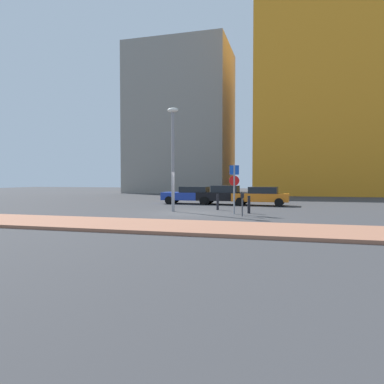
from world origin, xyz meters
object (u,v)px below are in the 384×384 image
(traffic_bollard_near, at_px, (249,205))
(traffic_bollard_mid, at_px, (218,202))
(parking_sign_post, at_px, (234,183))
(parked_car_blue, at_px, (191,195))
(parked_car_orange, at_px, (261,196))
(street_lamp, at_px, (173,150))
(parking_meter, at_px, (242,201))
(parked_car_black, at_px, (224,195))

(traffic_bollard_near, xyz_separation_m, traffic_bollard_mid, (-2.27, 1.85, 0.01))
(parking_sign_post, bearing_deg, parked_car_blue, 121.73)
(parked_car_orange, height_order, traffic_bollard_near, parked_car_orange)
(street_lamp, bearing_deg, parking_meter, -20.83)
(street_lamp, xyz_separation_m, traffic_bollard_mid, (2.53, 1.81, -3.35))
(parked_car_black, xyz_separation_m, street_lamp, (-2.00, -6.97, 3.09))
(traffic_bollard_mid, bearing_deg, parking_sign_post, -59.12)
(parked_car_black, distance_m, parked_car_orange, 3.05)
(parked_car_orange, height_order, traffic_bollard_mid, parked_car_orange)
(parked_car_orange, height_order, parking_meter, parked_car_orange)
(parked_car_blue, relative_size, traffic_bollard_near, 4.32)
(parked_car_black, height_order, parked_car_orange, parked_car_black)
(parking_sign_post, bearing_deg, street_lamp, 170.71)
(parked_car_black, xyz_separation_m, traffic_bollard_mid, (0.53, -5.15, -0.26))
(parking_sign_post, relative_size, traffic_bollard_near, 2.73)
(parking_sign_post, height_order, traffic_bollard_near, parking_sign_post)
(parked_car_blue, height_order, parking_sign_post, parking_sign_post)
(parking_meter, distance_m, traffic_bollard_near, 1.76)
(parking_sign_post, xyz_separation_m, traffic_bollard_near, (0.80, 0.62, -1.29))
(parked_car_orange, relative_size, traffic_bollard_mid, 4.11)
(parking_sign_post, bearing_deg, parking_meter, -60.71)
(parked_car_blue, xyz_separation_m, traffic_bollard_near, (5.59, -7.12, -0.23))
(parked_car_blue, distance_m, parked_car_orange, 5.83)
(traffic_bollard_mid, bearing_deg, parking_meter, -59.61)
(parked_car_orange, height_order, parking_sign_post, parking_sign_post)
(parking_meter, bearing_deg, parked_car_orange, 87.25)
(parked_car_black, distance_m, parking_sign_post, 7.95)
(parking_sign_post, height_order, traffic_bollard_mid, parking_sign_post)
(parked_car_orange, xyz_separation_m, parking_sign_post, (-1.02, -7.29, 1.06))
(parked_car_black, relative_size, parking_sign_post, 1.45)
(parking_meter, bearing_deg, parking_sign_post, 119.29)
(parked_car_blue, bearing_deg, parked_car_black, -2.51)
(parked_car_orange, bearing_deg, parked_car_blue, 175.52)
(traffic_bollard_near, bearing_deg, traffic_bollard_mid, 140.90)
(parked_car_blue, relative_size, parked_car_black, 1.09)
(parked_car_black, xyz_separation_m, parking_sign_post, (2.01, -7.62, 1.03))
(street_lamp, relative_size, traffic_bollard_mid, 6.12)
(parked_car_blue, relative_size, parking_meter, 3.55)
(parked_car_blue, distance_m, street_lamp, 7.79)
(parked_car_blue, bearing_deg, traffic_bollard_near, -51.90)
(parked_car_blue, relative_size, street_lamp, 0.70)
(parked_car_black, bearing_deg, parked_car_orange, -6.28)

